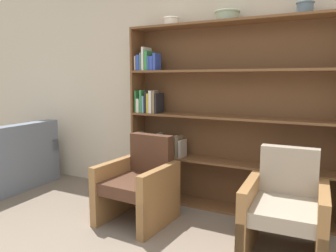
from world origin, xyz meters
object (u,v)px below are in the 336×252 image
at_px(bookshelf, 212,122).
at_px(bowl_sage, 171,21).
at_px(bowl_copper, 227,15).
at_px(armchair_leather, 139,184).
at_px(bowl_olive, 305,7).
at_px(armchair_cushioned, 285,209).

bearing_deg(bookshelf, bowl_sage, -176.95).
bearing_deg(bowl_copper, armchair_leather, -134.43).
distance_m(bowl_sage, armchair_leather, 1.84).
xyz_separation_m(bookshelf, bowl_olive, (0.90, -0.03, 1.13)).
relative_size(bowl_sage, armchair_leather, 0.21).
xyz_separation_m(bowl_olive, armchair_cushioned, (0.00, -0.68, -1.72)).
bearing_deg(armchair_cushioned, bowl_sage, -28.88).
height_order(bowl_sage, bowl_copper, bowl_copper).
bearing_deg(bowl_olive, bowl_sage, 180.00).
bearing_deg(bowl_sage, armchair_leather, -91.44).
height_order(bowl_copper, armchair_cushioned, bowl_copper).
bearing_deg(bowl_copper, bookshelf, 170.01).
relative_size(bowl_olive, armchair_leather, 0.20).
bearing_deg(bowl_olive, armchair_cushioned, -89.84).
relative_size(bowl_copper, armchair_leather, 0.31).
distance_m(bookshelf, bowl_sage, 1.23).
distance_m(bookshelf, armchair_leather, 1.05).
xyz_separation_m(armchair_leather, armchair_cushioned, (1.42, 0.00, 0.00)).
bearing_deg(armchair_leather, bookshelf, -123.12).
bearing_deg(bookshelf, armchair_cushioned, -38.07).
bearing_deg(bookshelf, bowl_olive, -1.69).
relative_size(bookshelf, armchair_leather, 2.70).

